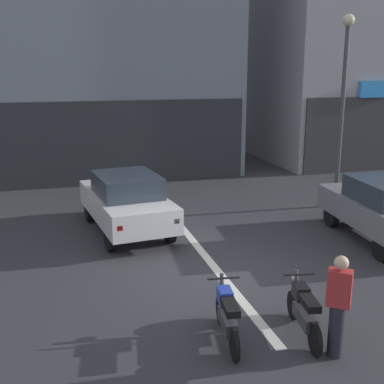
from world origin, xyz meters
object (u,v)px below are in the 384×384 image
at_px(car_white_crossing_near, 126,201).
at_px(motorcycle_blue_row_leftmost, 227,315).
at_px(street_lamp, 343,91).
at_px(motorcycle_black_row_left_mid, 304,310).
at_px(person_by_motorcycles, 338,306).

relative_size(car_white_crossing_near, motorcycle_blue_row_leftmost, 2.58).
relative_size(street_lamp, motorcycle_black_row_left_mid, 3.59).
distance_m(motorcycle_blue_row_leftmost, motorcycle_black_row_left_mid, 1.30).
distance_m(car_white_crossing_near, motorcycle_black_row_left_mid, 6.52).
xyz_separation_m(motorcycle_black_row_left_mid, person_by_motorcycles, (0.19, -0.69, 0.40)).
bearing_deg(car_white_crossing_near, street_lamp, 6.38).
distance_m(street_lamp, motorcycle_blue_row_leftmost, 9.68).
height_order(car_white_crossing_near, person_by_motorcycles, person_by_motorcycles).
bearing_deg(person_by_motorcycles, motorcycle_blue_row_leftmost, 148.86).
relative_size(motorcycle_blue_row_leftmost, person_by_motorcycles, 1.00).
distance_m(car_white_crossing_near, motorcycle_blue_row_leftmost, 6.04).
height_order(motorcycle_blue_row_leftmost, person_by_motorcycles, person_by_motorcycles).
height_order(car_white_crossing_near, motorcycle_black_row_left_mid, car_white_crossing_near).
distance_m(motorcycle_black_row_left_mid, person_by_motorcycles, 0.82).
height_order(car_white_crossing_near, street_lamp, street_lamp).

